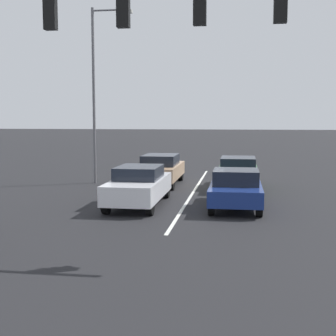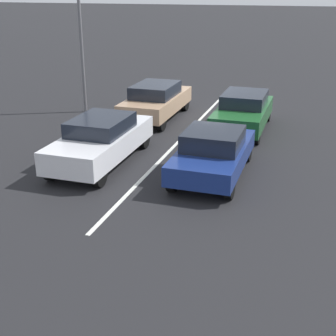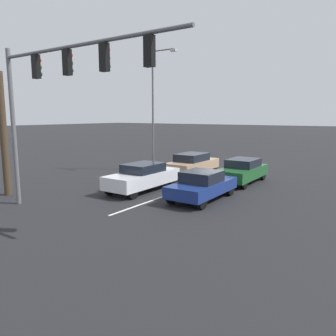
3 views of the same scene
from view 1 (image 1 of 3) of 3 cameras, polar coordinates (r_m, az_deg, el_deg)
The scene contains 8 objects.
ground_plane at distance 23.63m, azimuth 3.71°, elevation -2.01°, with size 240.00×240.00×0.00m, color black.
lane_stripe_left_divider at distance 21.42m, azimuth 3.18°, elevation -2.83°, with size 0.12×16.49×0.01m, color silver.
car_white_midlane_front at distance 17.88m, azimuth -3.56°, elevation -2.09°, with size 1.81×4.74×1.50m.
car_navy_leftlane_front at distance 17.54m, azimuth 8.27°, elevation -2.45°, with size 1.87×4.22×1.43m.
car_darkgreen_leftlane_second at distance 22.53m, azimuth 8.52°, elevation -0.51°, with size 1.84×4.38×1.46m.
car_tan_midlane_second at distance 23.37m, azimuth -0.89°, elevation -0.10°, with size 1.85×4.61×1.52m.
traffic_signal_gantry at distance 12.57m, azimuth -8.76°, elevation 15.20°, with size 9.45×0.37×7.00m.
street_lamp_right_shoulder at distance 24.13m, azimuth -8.57°, elevation 10.09°, with size 2.08×0.24×8.78m.
Camera 1 is at (-2.03, 23.31, 3.31)m, focal length 50.00 mm.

